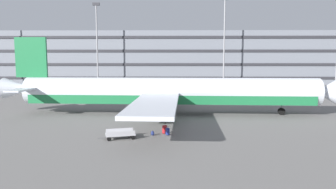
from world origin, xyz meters
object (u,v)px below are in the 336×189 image
Objects in this scene: airliner at (167,92)px; baggage_cart at (120,134)px; backpack_teal at (153,133)px; suitcase_silver at (168,131)px; suitcase_scuffed at (165,129)px.

airliner is 12.92× the size of baggage_cart.
airliner is 13.61m from baggage_cart.
backpack_teal is 0.15× the size of baggage_cart.
baggage_cart is (-4.22, -1.33, 0.06)m from suitcase_silver.
backpack_teal is (-1.10, -0.79, -0.21)m from suitcase_scuffed.
suitcase_silver is at bearing -88.51° from airliner.
suitcase_silver is 0.25× the size of baggage_cart.
suitcase_scuffed is 4.40m from baggage_cart.
suitcase_silver reaches higher than baggage_cart.
baggage_cart is at bearing -107.02° from airliner.
suitcase_scuffed reaches higher than suitcase_silver.
baggage_cart is at bearing -156.84° from backpack_teal.
suitcase_scuffed is 1.18× the size of suitcase_silver.
suitcase_scuffed is 1.99× the size of backpack_teal.
backpack_teal is at bearing 23.16° from baggage_cart.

